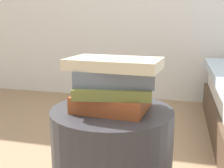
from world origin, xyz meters
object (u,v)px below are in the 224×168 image
book_rust (112,101)px  book_olive (114,89)px  book_slate (115,77)px  book_cream (114,64)px

book_rust → book_olive: size_ratio=0.96×
book_rust → book_olive: 0.04m
book_olive → book_slate: (0.01, -0.01, 0.04)m
book_olive → book_slate: book_slate is taller
book_cream → book_olive: bearing=122.3°
book_rust → book_slate: bearing=-23.2°
book_olive → book_cream: (0.00, -0.01, 0.09)m
book_olive → book_cream: book_cream is taller
book_olive → book_slate: size_ratio=0.96×
book_olive → book_cream: size_ratio=0.82×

